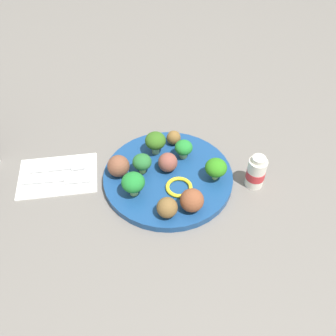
{
  "coord_description": "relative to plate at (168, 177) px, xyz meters",
  "views": [
    {
      "loc": [
        -0.02,
        -0.56,
        0.62
      ],
      "look_at": [
        0.0,
        0.0,
        0.04
      ],
      "focal_mm": 40.66,
      "sensor_mm": 36.0,
      "label": 1
    }
  ],
  "objects": [
    {
      "name": "pepper_ring_far_rim",
      "position": [
        0.02,
        -0.04,
        0.01
      ],
      "size": [
        0.07,
        0.07,
        0.01
      ],
      "primitive_type": "torus",
      "rotation": [
        0.0,
        0.0,
        4.3
      ],
      "color": "yellow",
      "rests_on": "plate"
    },
    {
      "name": "meatball_near_rim",
      "position": [
        0.0,
        0.02,
        0.03
      ],
      "size": [
        0.04,
        0.04,
        0.04
      ],
      "primitive_type": "sphere",
      "color": "brown",
      "rests_on": "plate"
    },
    {
      "name": "fork",
      "position": [
        -0.24,
        0.04,
        -0.0
      ],
      "size": [
        0.12,
        0.03,
        0.01
      ],
      "color": "silver",
      "rests_on": "napkin"
    },
    {
      "name": "broccoli_floret_far_rim",
      "position": [
        -0.05,
        0.01,
        0.04
      ],
      "size": [
        0.04,
        0.04,
        0.05
      ],
      "color": "#9ECE66",
      "rests_on": "plate"
    },
    {
      "name": "broccoli_floret_front_right",
      "position": [
        -0.03,
        0.07,
        0.04
      ],
      "size": [
        0.05,
        0.05,
        0.05
      ],
      "color": "#9BC482",
      "rests_on": "plate"
    },
    {
      "name": "yogurt_bottle",
      "position": [
        0.18,
        -0.02,
        0.03
      ],
      "size": [
        0.04,
        0.04,
        0.08
      ],
      "color": "white",
      "rests_on": "ground_plane"
    },
    {
      "name": "plate",
      "position": [
        0.0,
        0.0,
        0.0
      ],
      "size": [
        0.28,
        0.28,
        0.02
      ],
      "primitive_type": "cylinder",
      "color": "navy",
      "rests_on": "ground_plane"
    },
    {
      "name": "broccoli_floret_mid_left",
      "position": [
        -0.07,
        -0.05,
        0.04
      ],
      "size": [
        0.05,
        0.05,
        0.05
      ],
      "color": "#98C972",
      "rests_on": "plate"
    },
    {
      "name": "meatball_center",
      "position": [
        0.02,
        0.1,
        0.02
      ],
      "size": [
        0.03,
        0.03,
        0.03
      ],
      "primitive_type": "sphere",
      "color": "brown",
      "rests_on": "plate"
    },
    {
      "name": "napkin",
      "position": [
        -0.24,
        0.02,
        -0.01
      ],
      "size": [
        0.18,
        0.14,
        0.01
      ],
      "primitive_type": "cube",
      "rotation": [
        0.0,
        0.0,
        0.11
      ],
      "color": "white",
      "rests_on": "ground_plane"
    },
    {
      "name": "ground_plane",
      "position": [
        0.0,
        0.0,
        -0.01
      ],
      "size": [
        4.0,
        4.0,
        0.0
      ],
      "primitive_type": "plane",
      "color": "slate"
    },
    {
      "name": "meatball_back_right",
      "position": [
        -0.11,
        0.01,
        0.03
      ],
      "size": [
        0.05,
        0.05,
        0.05
      ],
      "primitive_type": "sphere",
      "color": "brown",
      "rests_on": "plate"
    },
    {
      "name": "meatball_mid_right",
      "position": [
        -0.01,
        -0.11,
        0.03
      ],
      "size": [
        0.04,
        0.04,
        0.04
      ],
      "primitive_type": "sphere",
      "color": "brown",
      "rests_on": "plate"
    },
    {
      "name": "knife",
      "position": [
        -0.23,
        0.0,
        -0.0
      ],
      "size": [
        0.15,
        0.03,
        0.01
      ],
      "color": "silver",
      "rests_on": "napkin"
    },
    {
      "name": "broccoli_floret_center",
      "position": [
        0.1,
        -0.01,
        0.04
      ],
      "size": [
        0.05,
        0.05,
        0.05
      ],
      "color": "#A3D073",
      "rests_on": "plate"
    },
    {
      "name": "meatball_mid_left",
      "position": [
        0.04,
        -0.09,
        0.03
      ],
      "size": [
        0.05,
        0.05,
        0.05
      ],
      "primitive_type": "sphere",
      "color": "brown",
      "rests_on": "plate"
    },
    {
      "name": "broccoli_floret_back_right",
      "position": [
        0.04,
        0.05,
        0.03
      ],
      "size": [
        0.04,
        0.04,
        0.04
      ],
      "color": "#9EC275",
      "rests_on": "plate"
    }
  ]
}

